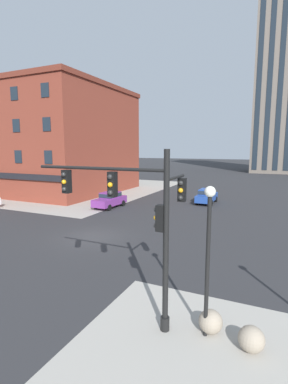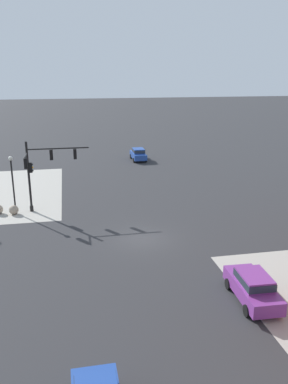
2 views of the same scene
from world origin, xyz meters
TOP-DOWN VIEW (x-y plane):
  - ground_plane at (0.00, 0.00)m, footprint 320.00×320.00m
  - sidewalk_far_corner at (-20.00, 20.00)m, footprint 32.00×32.00m
  - traffic_signal_main at (7.62, -7.75)m, footprint 5.50×2.09m
  - bollard_sphere_curb_a at (10.13, -7.43)m, footprint 0.83×0.83m
  - bollard_sphere_curb_b at (11.49, -7.82)m, footprint 0.83×0.83m
  - street_lamp_corner_near at (10.00, -7.65)m, footprint 0.36×0.36m
  - car_main_northbound_far at (4.68, 16.31)m, footprint 1.90×4.40m
  - car_main_southbound_near at (-4.33, 9.52)m, footprint 2.03×4.47m
  - storefront_block_near_corner at (-18.24, 17.20)m, footprint 18.85×18.84m
  - residential_tower_skyline_right at (12.75, 69.85)m, footprint 14.85×16.06m

SIDE VIEW (x-z plane):
  - ground_plane at x=0.00m, z-range 0.00..0.00m
  - sidewalk_far_corner at x=-20.00m, z-range -0.01..0.01m
  - bollard_sphere_curb_a at x=10.13m, z-range 0.00..0.83m
  - bollard_sphere_curb_b at x=11.49m, z-range 0.00..0.83m
  - car_main_northbound_far at x=4.68m, z-range 0.08..1.76m
  - car_main_southbound_near at x=-4.33m, z-range 0.08..1.76m
  - street_lamp_corner_near at x=10.00m, z-range 0.68..5.86m
  - traffic_signal_main at x=7.62m, z-range 0.85..7.20m
  - storefront_block_near_corner at x=-18.24m, z-range 0.01..14.99m
  - residential_tower_skyline_right at x=12.75m, z-range 0.02..47.43m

